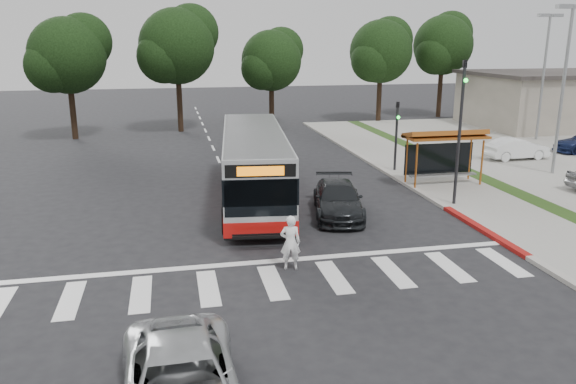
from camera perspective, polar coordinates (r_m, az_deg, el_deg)
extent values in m
plane|color=black|center=(22.36, -3.90, -3.96)|extent=(140.00, 140.00, 0.00)
cube|color=gray|center=(32.90, 13.35, 2.04)|extent=(4.00, 40.00, 0.12)
cube|color=#9E9991|center=(32.10, 10.11, 1.92)|extent=(0.30, 40.00, 0.15)
cube|color=maroon|center=(23.49, 19.18, -3.65)|extent=(0.32, 6.00, 0.15)
cube|color=#A69B8B|center=(54.31, 25.67, 8.33)|extent=(14.00, 10.00, 4.40)
cube|color=#383330|center=(54.14, 25.95, 10.79)|extent=(14.60, 10.60, 0.30)
cube|color=silver|center=(17.76, -1.57, -9.14)|extent=(18.00, 2.60, 0.01)
cylinder|color=#A3531B|center=(28.62, 12.89, 2.61)|extent=(0.10, 0.10, 2.30)
cylinder|color=#A3531B|center=(30.29, 19.10, 2.84)|extent=(0.10, 0.10, 2.30)
cylinder|color=#A3531B|center=(29.69, 11.93, 3.11)|extent=(0.10, 0.10, 2.30)
cylinder|color=#A3531B|center=(31.30, 17.99, 3.31)|extent=(0.10, 0.10, 2.30)
cube|color=#A3531B|center=(29.70, 15.73, 5.43)|extent=(4.20, 1.60, 0.12)
cube|color=#A3531B|center=(29.72, 15.71, 5.73)|extent=(4.20, 1.32, 0.51)
cube|color=black|center=(30.44, 15.05, 3.31)|extent=(3.80, 0.06, 1.60)
cube|color=gray|center=(30.08, 15.46, 1.68)|extent=(3.60, 0.40, 0.08)
cylinder|color=black|center=(25.99, 17.01, 5.52)|extent=(0.14, 0.14, 6.50)
imported|color=black|center=(25.70, 17.49, 11.57)|extent=(0.16, 0.20, 1.00)
sphere|color=#19E533|center=(25.56, 17.62, 10.76)|extent=(0.18, 0.18, 0.18)
cylinder|color=black|center=(32.40, 10.93, 5.48)|extent=(0.14, 0.14, 4.00)
imported|color=black|center=(32.19, 11.06, 8.11)|extent=(0.16, 0.20, 1.00)
sphere|color=#19E533|center=(32.07, 11.16, 7.45)|extent=(0.18, 0.18, 0.18)
cylinder|color=gray|center=(34.18, 26.11, 9.12)|extent=(0.18, 0.18, 9.00)
cube|color=gray|center=(33.78, 26.24, 16.57)|extent=(0.80, 0.35, 0.22)
cylinder|color=gray|center=(45.75, 24.49, 10.47)|extent=(0.18, 0.18, 9.00)
cube|color=gray|center=(45.38, 24.53, 16.03)|extent=(0.80, 0.35, 0.22)
cube|color=gray|center=(46.03, 25.68, 15.87)|extent=(0.80, 0.35, 0.22)
cylinder|color=black|center=(52.68, 9.23, 9.55)|extent=(0.44, 0.44, 4.40)
sphere|color=black|center=(52.45, 9.42, 13.90)|extent=(5.60, 5.60, 5.60)
sphere|color=black|center=(53.63, 10.29, 14.96)|extent=(4.20, 4.20, 4.20)
sphere|color=black|center=(51.47, 8.63, 13.13)|extent=(3.92, 3.92, 3.92)
cylinder|color=black|center=(57.33, 15.16, 9.79)|extent=(0.44, 0.44, 4.84)
sphere|color=black|center=(57.12, 15.47, 14.19)|extent=(5.60, 5.60, 5.60)
sphere|color=black|center=(58.38, 16.17, 15.23)|extent=(4.20, 4.20, 4.20)
sphere|color=black|center=(56.07, 14.83, 13.43)|extent=(3.92, 3.92, 3.92)
cylinder|color=black|center=(47.19, -10.96, 8.98)|extent=(0.44, 0.44, 4.84)
sphere|color=black|center=(46.93, -11.23, 14.32)|extent=(6.00, 6.00, 6.00)
sphere|color=black|center=(47.87, -9.83, 15.72)|extent=(4.50, 4.50, 4.50)
sphere|color=black|center=(46.19, -12.50, 13.29)|extent=(4.20, 4.20, 4.20)
cylinder|color=black|center=(50.01, -1.68, 9.08)|extent=(0.44, 0.44, 3.96)
sphere|color=black|center=(49.75, -1.71, 13.20)|extent=(5.20, 5.20, 5.20)
sphere|color=black|center=(50.69, -0.69, 14.26)|extent=(3.90, 3.90, 3.90)
sphere|color=black|center=(48.98, -2.64, 12.42)|extent=(3.64, 3.64, 3.64)
cylinder|color=black|center=(45.77, -21.03, 7.79)|extent=(0.44, 0.44, 4.40)
sphere|color=black|center=(45.50, -21.51, 12.78)|extent=(5.60, 5.60, 5.60)
sphere|color=black|center=(46.15, -20.06, 14.18)|extent=(4.20, 4.20, 4.20)
sphere|color=black|center=(45.00, -22.82, 11.74)|extent=(3.92, 3.92, 3.92)
imported|color=white|center=(18.42, 0.24, -5.15)|extent=(0.73, 0.54, 1.84)
imported|color=black|center=(24.17, 5.09, -0.74)|extent=(2.95, 5.18, 1.42)
imported|color=white|center=(37.87, 22.20, 4.10)|extent=(4.07, 1.61, 1.32)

